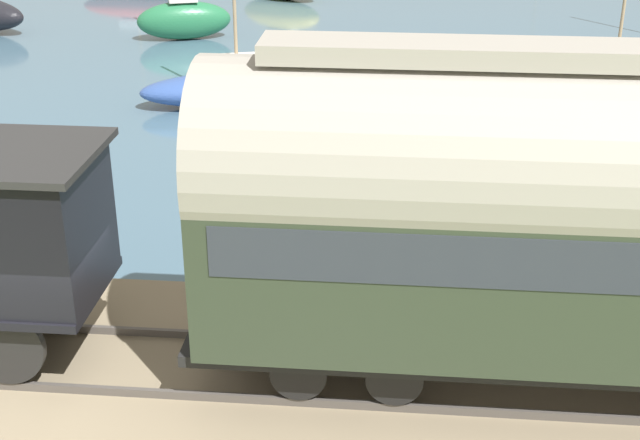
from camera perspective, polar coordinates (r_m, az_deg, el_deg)
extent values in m
plane|color=#607542|center=(13.50, -17.50, -12.12)|extent=(200.00, 200.00, 0.00)
cube|color=#84755B|center=(13.83, -16.67, -9.56)|extent=(5.01, 56.00, 0.59)
cube|color=#4C4742|center=(13.06, -18.04, -10.09)|extent=(0.07, 54.88, 0.12)
cube|color=#4C4742|center=(14.24, -15.76, -6.68)|extent=(0.07, 54.88, 0.12)
cylinder|color=black|center=(12.83, -19.58, -7.62)|extent=(0.12, 1.14, 1.14)
cylinder|color=black|center=(14.03, -17.13, -4.38)|extent=(0.12, 1.14, 1.14)
cube|color=black|center=(12.67, -18.11, -0.25)|extent=(1.93, 1.77, 1.91)
cube|color=#282828|center=(12.31, -18.71, 4.00)|extent=(2.13, 2.01, 0.10)
cylinder|color=black|center=(11.84, 4.79, -10.11)|extent=(0.12, 0.76, 0.76)
cylinder|color=black|center=(13.13, 4.90, -6.32)|extent=(0.12, 0.76, 0.76)
cylinder|color=black|center=(11.90, -1.40, -9.82)|extent=(0.12, 0.76, 0.76)
cylinder|color=black|center=(13.19, -0.63, -6.08)|extent=(0.12, 0.76, 0.76)
cube|color=black|center=(12.54, 15.44, -7.19)|extent=(2.19, 10.12, 0.16)
cube|color=#2D3828|center=(11.95, 16.10, -2.02)|extent=(2.44, 9.71, 2.37)
cube|color=#2D333D|center=(11.77, 16.34, -0.21)|extent=(2.47, 9.11, 0.66)
cylinder|color=gray|center=(11.49, 16.78, 3.27)|extent=(2.56, 9.71, 2.56)
cube|color=gray|center=(11.08, 17.66, 10.02)|extent=(0.85, 8.10, 0.24)
ellipsoid|color=#236B42|center=(34.88, -8.69, 12.52)|extent=(2.30, 3.74, 1.42)
ellipsoid|color=brown|center=(28.90, 18.32, 8.78)|extent=(3.40, 5.65, 1.12)
ellipsoid|color=#335199|center=(26.48, -5.29, 8.39)|extent=(3.26, 5.93, 0.98)
cube|color=silver|center=(26.29, -5.35, 9.88)|extent=(1.47, 1.93, 0.45)
ellipsoid|color=#B7B2A3|center=(21.27, -16.69, 2.45)|extent=(1.73, 2.66, 0.36)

